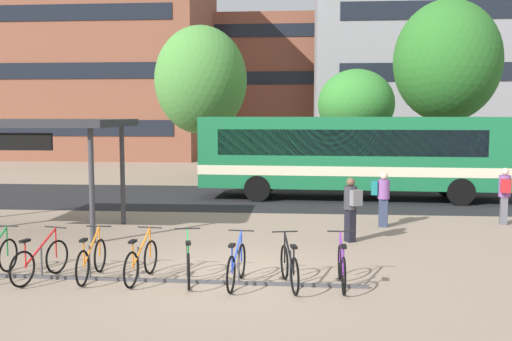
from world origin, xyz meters
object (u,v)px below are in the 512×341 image
(parked_bicycle_orange_2, at_px, (92,260))
(parked_bicycle_black_6, at_px, (289,267))
(city_bus, at_px, (358,154))
(commuter_teal_pack_3, at_px, (382,195))
(parked_bicycle_red_1, at_px, (40,261))
(parked_bicycle_purple_7, at_px, (342,267))
(street_tree_2, at_px, (356,104))
(parked_bicycle_orange_3, at_px, (141,262))
(parked_bicycle_green_4, at_px, (188,263))
(parked_bicycle_blue_5, at_px, (236,266))
(transit_shelter, at_px, (15,126))
(commuter_grey_pack_2, at_px, (351,205))
(commuter_red_pack_0, at_px, (505,192))
(street_tree_1, at_px, (447,61))
(street_tree_0, at_px, (201,80))

(parked_bicycle_orange_2, relative_size, parked_bicycle_black_6, 1.02)
(parked_bicycle_orange_2, bearing_deg, city_bus, -29.45)
(commuter_teal_pack_3, bearing_deg, parked_bicycle_red_1, -129.04)
(parked_bicycle_purple_7, distance_m, street_tree_2, 16.41)
(parked_bicycle_orange_3, xyz_separation_m, parked_bicycle_green_4, (0.95, -0.04, 0.00))
(parked_bicycle_blue_5, height_order, transit_shelter, transit_shelter)
(parked_bicycle_black_6, distance_m, commuter_grey_pack_2, 4.40)
(city_bus, bearing_deg, street_tree_2, 88.77)
(parked_bicycle_orange_3, relative_size, commuter_teal_pack_3, 1.06)
(parked_bicycle_red_1, height_order, street_tree_2, street_tree_2)
(commuter_grey_pack_2, bearing_deg, parked_bicycle_red_1, 93.80)
(commuter_red_pack_0, xyz_separation_m, commuter_grey_pack_2, (-4.76, -2.78, -0.01))
(parked_bicycle_purple_7, bearing_deg, parked_bicycle_black_6, 95.59)
(parked_bicycle_green_4, bearing_deg, commuter_teal_pack_3, -49.11)
(parked_bicycle_orange_3, bearing_deg, commuter_grey_pack_2, -42.47)
(street_tree_1, bearing_deg, city_bus, -128.10)
(parked_bicycle_orange_3, bearing_deg, street_tree_2, -13.13)
(commuter_red_pack_0, distance_m, street_tree_0, 16.15)
(parked_bicycle_orange_3, height_order, parked_bicycle_purple_7, same)
(parked_bicycle_black_6, distance_m, street_tree_0, 19.10)
(parked_bicycle_red_1, height_order, commuter_grey_pack_2, commuter_grey_pack_2)
(city_bus, distance_m, parked_bicycle_orange_3, 12.91)
(parked_bicycle_orange_3, height_order, parked_bicycle_blue_5, same)
(parked_bicycle_green_4, height_order, parked_bicycle_blue_5, same)
(parked_bicycle_blue_5, bearing_deg, commuter_grey_pack_2, -26.68)
(city_bus, relative_size, street_tree_2, 2.26)
(parked_bicycle_red_1, relative_size, parked_bicycle_green_4, 0.99)
(parked_bicycle_orange_2, height_order, commuter_teal_pack_3, commuter_teal_pack_3)
(parked_bicycle_orange_3, relative_size, street_tree_0, 0.22)
(commuter_teal_pack_3, bearing_deg, parked_bicycle_orange_3, -120.75)
(parked_bicycle_red_1, bearing_deg, parked_bicycle_orange_3, -71.70)
(parked_bicycle_black_6, bearing_deg, parked_bicycle_red_1, 76.69)
(transit_shelter, xyz_separation_m, street_tree_0, (2.88, 13.21, 2.02))
(street_tree_2, bearing_deg, parked_bicycle_orange_2, -112.58)
(parked_bicycle_orange_3, distance_m, parked_bicycle_blue_5, 1.93)
(parked_bicycle_red_1, relative_size, commuter_grey_pack_2, 1.00)
(parked_bicycle_blue_5, relative_size, commuter_grey_pack_2, 1.03)
(parked_bicycle_blue_5, bearing_deg, commuter_red_pack_0, -41.74)
(street_tree_2, bearing_deg, city_bus, -93.76)
(parked_bicycle_orange_2, height_order, transit_shelter, transit_shelter)
(commuter_red_pack_0, relative_size, commuter_grey_pack_2, 1.02)
(city_bus, xyz_separation_m, commuter_teal_pack_3, (0.22, -5.65, -0.84))
(parked_bicycle_purple_7, height_order, street_tree_1, street_tree_1)
(parked_bicycle_purple_7, distance_m, transit_shelter, 10.21)
(parked_bicycle_red_1, height_order, parked_bicycle_orange_2, same)
(city_bus, xyz_separation_m, parked_bicycle_purple_7, (-1.34, -11.78, -1.39))
(city_bus, relative_size, parked_bicycle_purple_7, 7.03)
(parked_bicycle_blue_5, xyz_separation_m, commuter_teal_pack_3, (3.58, 6.21, 0.55))
(street_tree_0, bearing_deg, street_tree_1, -0.06)
(parked_bicycle_green_4, relative_size, street_tree_0, 0.22)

